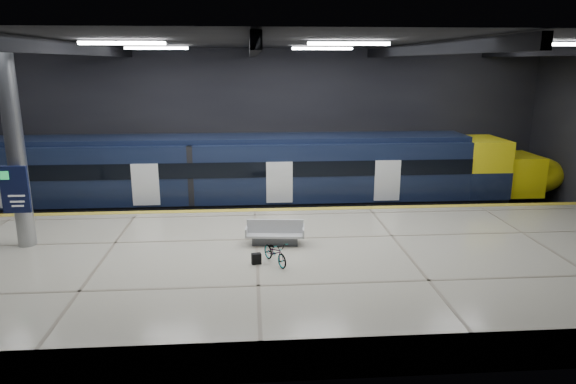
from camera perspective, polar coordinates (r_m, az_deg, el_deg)
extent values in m
plane|color=black|center=(19.99, -3.54, -7.26)|extent=(30.00, 30.00, 0.00)
cube|color=black|center=(26.81, -3.91, 7.11)|extent=(30.00, 0.10, 8.00)
cube|color=black|center=(11.11, -3.26, -3.17)|extent=(30.00, 0.10, 8.00)
cube|color=black|center=(18.61, -3.93, 16.31)|extent=(30.00, 16.00, 0.10)
cube|color=black|center=(19.50, -22.44, 14.48)|extent=(0.25, 16.00, 0.40)
cube|color=black|center=(18.61, -3.91, 15.54)|extent=(0.25, 16.00, 0.40)
cube|color=black|center=(19.60, 14.57, 15.07)|extent=(0.25, 16.00, 0.40)
cube|color=white|center=(17.05, -17.95, 15.47)|extent=(2.60, 0.18, 0.10)
cube|color=white|center=(16.91, 6.77, 16.05)|extent=(2.60, 0.18, 0.10)
cube|color=white|center=(19.47, 28.14, 14.28)|extent=(2.60, 0.18, 0.10)
cube|color=white|center=(22.93, -14.42, 15.22)|extent=(2.60, 0.18, 0.10)
cube|color=white|center=(22.83, 3.84, 15.63)|extent=(2.60, 0.18, 0.10)
cube|color=white|center=(24.78, 20.64, 14.67)|extent=(2.60, 0.18, 0.10)
cube|color=beige|center=(17.47, -3.45, -8.58)|extent=(30.00, 11.00, 1.10)
cube|color=yellow|center=(22.24, -3.68, -2.00)|extent=(30.00, 0.40, 0.01)
cube|color=gray|center=(24.48, -3.70, -2.98)|extent=(30.00, 0.08, 0.16)
cube|color=gray|center=(25.86, -3.74, -2.04)|extent=(30.00, 0.08, 0.16)
cube|color=black|center=(25.09, -7.99, -1.54)|extent=(24.00, 2.58, 0.80)
cube|color=black|center=(24.67, -8.13, 2.43)|extent=(24.00, 2.80, 2.75)
cube|color=black|center=(24.41, -8.25, 5.86)|extent=(24.00, 2.30, 0.24)
cube|color=black|center=(23.24, -8.37, 2.38)|extent=(24.00, 0.04, 0.70)
cube|color=white|center=(23.34, -0.96, 1.07)|extent=(1.20, 0.05, 1.90)
cube|color=yellow|center=(27.08, 20.51, 2.71)|extent=(2.00, 2.80, 2.75)
ellipsoid|color=yellow|center=(28.35, 25.21, 1.76)|extent=(3.60, 2.52, 1.90)
cube|color=black|center=(27.18, 21.12, 3.07)|extent=(1.60, 2.38, 0.80)
cube|color=#595B60|center=(18.11, -1.43, -5.34)|extent=(1.63, 0.65, 0.30)
cube|color=silver|center=(18.04, -1.44, -4.66)|extent=(2.06, 1.04, 0.08)
cube|color=silver|center=(17.95, -1.44, -3.82)|extent=(1.98, 0.28, 0.50)
cube|color=silver|center=(18.07, -4.59, -4.26)|extent=(0.14, 0.84, 0.30)
cube|color=silver|center=(17.97, 1.72, -4.33)|extent=(0.14, 0.84, 0.30)
imported|color=#99999E|center=(16.35, -1.43, -6.72)|extent=(1.05, 1.49, 0.74)
cube|color=black|center=(16.40, -3.54, -7.41)|extent=(0.33, 0.24, 0.35)
cylinder|color=#9EA0A5|center=(19.47, -28.05, 4.40)|extent=(0.60, 0.60, 6.90)
cube|color=#10173B|center=(19.33, -28.07, 0.24)|extent=(0.90, 0.12, 1.60)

